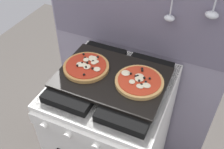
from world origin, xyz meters
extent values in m
cube|color=gray|center=(0.00, 0.34, 0.78)|extent=(1.10, 0.03, 1.55)
cube|color=slate|center=(0.00, 0.32, 1.15)|extent=(1.08, 0.00, 0.56)
ellipsoid|color=silver|center=(0.18, 0.29, 1.13)|extent=(0.05, 0.05, 0.03)
ellipsoid|color=silver|center=(0.37, 0.29, 1.19)|extent=(0.06, 0.05, 0.03)
cube|color=white|center=(0.00, 0.00, 0.43)|extent=(0.60, 0.60, 0.86)
cube|color=black|center=(0.00, 0.00, 0.85)|extent=(0.59, 0.59, 0.01)
cube|color=black|center=(-0.14, 0.00, 0.88)|extent=(0.24, 0.51, 0.04)
cube|color=black|center=(0.14, 0.00, 0.88)|extent=(0.24, 0.51, 0.04)
cube|color=white|center=(0.00, -0.31, 0.80)|extent=(0.58, 0.02, 0.07)
cylinder|color=silver|center=(-0.20, -0.33, 0.80)|extent=(0.04, 0.02, 0.04)
cylinder|color=silver|center=(-0.07, -0.33, 0.80)|extent=(0.04, 0.02, 0.04)
cylinder|color=silver|center=(0.07, -0.33, 0.80)|extent=(0.04, 0.02, 0.04)
cube|color=black|center=(0.00, 0.00, 0.91)|extent=(0.54, 0.38, 0.02)
cylinder|color=#C18947|center=(-0.15, 0.00, 0.93)|extent=(0.24, 0.24, 0.02)
cylinder|color=#B72D19|center=(-0.15, 0.00, 0.94)|extent=(0.21, 0.21, 0.00)
ellipsoid|color=beige|center=(-0.08, -0.01, 0.94)|extent=(0.04, 0.03, 0.01)
ellipsoid|color=beige|center=(-0.12, 0.03, 0.94)|extent=(0.03, 0.03, 0.01)
ellipsoid|color=beige|center=(-0.17, -0.01, 0.94)|extent=(0.04, 0.04, 0.01)
ellipsoid|color=beige|center=(-0.15, 0.06, 0.94)|extent=(0.03, 0.03, 0.01)
ellipsoid|color=beige|center=(-0.13, -0.01, 0.94)|extent=(0.04, 0.04, 0.01)
ellipsoid|color=beige|center=(-0.11, 0.04, 0.94)|extent=(0.03, 0.02, 0.01)
ellipsoid|color=beige|center=(-0.16, 0.03, 0.94)|extent=(0.03, 0.03, 0.01)
ellipsoid|color=beige|center=(-0.13, 0.06, 0.94)|extent=(0.05, 0.05, 0.01)
ellipsoid|color=beige|center=(-0.16, -0.01, 0.94)|extent=(0.04, 0.03, 0.01)
sphere|color=black|center=(-0.13, -0.02, 0.94)|extent=(0.01, 0.01, 0.01)
sphere|color=black|center=(-0.15, 0.01, 0.94)|extent=(0.01, 0.01, 0.01)
sphere|color=black|center=(-0.17, 0.00, 0.94)|extent=(0.01, 0.01, 0.01)
sphere|color=black|center=(-0.18, -0.03, 0.94)|extent=(0.01, 0.01, 0.01)
sphere|color=black|center=(-0.18, 0.05, 0.94)|extent=(0.01, 0.01, 0.01)
sphere|color=black|center=(-0.20, 0.07, 0.94)|extent=(0.01, 0.01, 0.01)
sphere|color=black|center=(-0.13, -0.02, 0.94)|extent=(0.01, 0.01, 0.01)
sphere|color=black|center=(-0.12, -0.07, 0.94)|extent=(0.01, 0.01, 0.01)
sphere|color=black|center=(-0.10, -0.02, 0.94)|extent=(0.01, 0.01, 0.01)
sphere|color=black|center=(-0.12, 0.04, 0.94)|extent=(0.01, 0.01, 0.01)
sphere|color=black|center=(-0.12, 0.08, 0.94)|extent=(0.01, 0.01, 0.01)
cylinder|color=tan|center=(0.14, 0.01, 0.93)|extent=(0.24, 0.24, 0.02)
cylinder|color=red|center=(0.14, 0.01, 0.94)|extent=(0.21, 0.21, 0.00)
ellipsoid|color=beige|center=(0.18, -0.02, 0.94)|extent=(0.04, 0.04, 0.01)
ellipsoid|color=beige|center=(0.13, 0.03, 0.94)|extent=(0.05, 0.04, 0.01)
ellipsoid|color=beige|center=(0.16, -0.04, 0.94)|extent=(0.04, 0.03, 0.01)
ellipsoid|color=beige|center=(0.06, 0.02, 0.94)|extent=(0.04, 0.04, 0.01)
ellipsoid|color=beige|center=(0.11, -0.02, 0.94)|extent=(0.03, 0.03, 0.01)
ellipsoid|color=beige|center=(0.14, 0.00, 0.94)|extent=(0.03, 0.03, 0.01)
ellipsoid|color=beige|center=(0.14, 0.01, 0.94)|extent=(0.04, 0.04, 0.01)
sphere|color=black|center=(0.16, 0.02, 0.94)|extent=(0.01, 0.01, 0.01)
sphere|color=black|center=(0.17, 0.00, 0.94)|extent=(0.01, 0.01, 0.01)
sphere|color=black|center=(0.18, 0.03, 0.94)|extent=(0.01, 0.01, 0.01)
sphere|color=black|center=(0.09, 0.03, 0.94)|extent=(0.01, 0.01, 0.01)
sphere|color=black|center=(0.13, 0.07, 0.94)|extent=(0.01, 0.01, 0.01)
sphere|color=black|center=(0.13, 0.08, 0.94)|extent=(0.01, 0.01, 0.01)
sphere|color=black|center=(0.16, -0.03, 0.94)|extent=(0.01, 0.01, 0.01)
sphere|color=black|center=(0.13, 0.02, 0.94)|extent=(0.01, 0.01, 0.01)
sphere|color=black|center=(0.14, -0.01, 0.94)|extent=(0.01, 0.01, 0.01)
sphere|color=black|center=(0.12, 0.02, 0.94)|extent=(0.01, 0.01, 0.01)
camera|label=1|loc=(0.40, -0.88, 1.78)|focal=41.82mm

